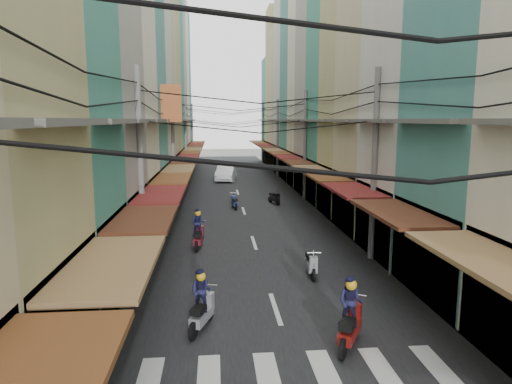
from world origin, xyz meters
TOP-DOWN VIEW (x-y plane):
  - ground at (0.00, 0.00)m, footprint 160.00×160.00m
  - road at (0.00, 20.00)m, footprint 10.00×80.00m
  - sidewalk_left at (-6.50, 20.00)m, footprint 3.00×80.00m
  - sidewalk_right at (6.50, 20.00)m, footprint 3.00×80.00m
  - crosswalk at (-0.00, -6.00)m, footprint 7.55×2.40m
  - building_row_left at (-7.92, 16.56)m, footprint 7.80×67.67m
  - building_row_right at (7.92, 16.45)m, footprint 7.80×68.98m
  - utility_poles at (0.00, 15.01)m, footprint 10.20×66.13m
  - white_car at (-0.76, 29.58)m, footprint 5.93×3.00m
  - bicycle at (7.01, -1.40)m, footprint 1.84×0.77m
  - moving_scooters at (-0.38, 1.91)m, footprint 5.49×22.84m
  - parked_scooters at (3.79, -4.35)m, footprint 12.59×13.44m
  - pedestrians at (-4.73, 1.41)m, footprint 12.44×24.82m
  - traffic_sign at (4.88, 0.79)m, footprint 0.10×0.57m

SIDE VIEW (x-z plane):
  - ground at x=0.00m, z-range 0.00..0.00m
  - white_car at x=-0.76m, z-range -1.00..1.00m
  - bicycle at x=7.01m, z-range -0.62..0.62m
  - road at x=0.00m, z-range 0.00..0.02m
  - crosswalk at x=0.00m, z-range 0.02..0.03m
  - sidewalk_left at x=-6.50m, z-range 0.00..0.06m
  - sidewalk_right at x=6.50m, z-range 0.00..0.06m
  - parked_scooters at x=3.79m, z-range -0.04..0.97m
  - moving_scooters at x=-0.38m, z-range -0.43..1.53m
  - pedestrians at x=-4.73m, z-range -0.05..2.11m
  - traffic_sign at x=4.88m, z-range 0.56..3.16m
  - utility_poles at x=0.00m, z-range 2.49..10.69m
  - building_row_right at x=7.92m, z-range -1.89..20.71m
  - building_row_left at x=-7.92m, z-range -2.07..21.63m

